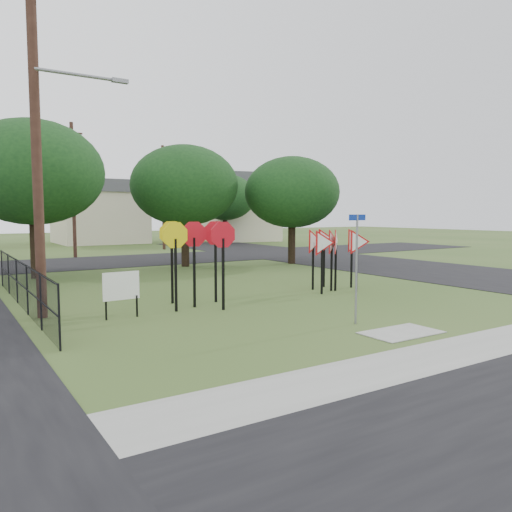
% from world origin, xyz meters
% --- Properties ---
extents(ground, '(140.00, 140.00, 0.00)m').
position_xyz_m(ground, '(0.00, 0.00, 0.00)').
color(ground, '#344F1D').
extents(sidewalk, '(30.00, 1.60, 0.02)m').
position_xyz_m(sidewalk, '(0.00, -4.20, 0.01)').
color(sidewalk, gray).
rests_on(sidewalk, ground).
extents(street_right, '(8.00, 50.00, 0.02)m').
position_xyz_m(street_right, '(12.00, 10.00, 0.01)').
color(street_right, black).
rests_on(street_right, ground).
extents(street_far, '(60.00, 8.00, 0.02)m').
position_xyz_m(street_far, '(0.00, 20.00, 0.01)').
color(street_far, black).
rests_on(street_far, ground).
extents(curb_pad, '(2.00, 1.20, 0.02)m').
position_xyz_m(curb_pad, '(0.00, -2.40, 0.01)').
color(curb_pad, gray).
rests_on(curb_pad, ground).
extents(street_name_sign, '(0.62, 0.06, 2.98)m').
position_xyz_m(street_name_sign, '(-0.23, -1.00, 1.71)').
color(street_name_sign, gray).
rests_on(street_name_sign, ground).
extents(stop_sign_cluster, '(2.60, 2.15, 2.78)m').
position_xyz_m(stop_sign_cluster, '(-2.80, 3.61, 2.03)').
color(stop_sign_cluster, black).
rests_on(stop_sign_cluster, ground).
extents(yield_sign_cluster, '(3.13, 1.78, 2.46)m').
position_xyz_m(yield_sign_cluster, '(3.23, 3.85, 1.80)').
color(yield_sign_cluster, black).
rests_on(yield_sign_cluster, ground).
extents(info_board, '(1.08, 0.11, 1.35)m').
position_xyz_m(info_board, '(-5.40, 3.14, 0.90)').
color(info_board, black).
rests_on(info_board, ground).
extents(utility_pole_main, '(3.55, 0.33, 10.00)m').
position_xyz_m(utility_pole_main, '(-7.24, 4.50, 5.21)').
color(utility_pole_main, '#452A20').
rests_on(utility_pole_main, ground).
extents(far_pole_a, '(1.40, 0.24, 9.00)m').
position_xyz_m(far_pole_a, '(-2.00, 24.00, 4.60)').
color(far_pole_a, '#452A20').
rests_on(far_pole_a, ground).
extents(far_pole_b, '(1.40, 0.24, 8.50)m').
position_xyz_m(far_pole_b, '(6.00, 28.00, 4.35)').
color(far_pole_b, '#452A20').
rests_on(far_pole_b, ground).
extents(fence_run, '(0.05, 11.55, 1.50)m').
position_xyz_m(fence_run, '(-7.60, 6.25, 0.78)').
color(fence_run, black).
rests_on(fence_run, ground).
extents(house_mid, '(8.40, 8.40, 6.20)m').
position_xyz_m(house_mid, '(4.00, 40.00, 3.15)').
color(house_mid, beige).
rests_on(house_mid, ground).
extents(house_right, '(8.30, 8.30, 7.20)m').
position_xyz_m(house_right, '(18.00, 36.00, 3.65)').
color(house_right, beige).
rests_on(house_right, ground).
extents(tree_near_left, '(6.40, 6.40, 7.27)m').
position_xyz_m(tree_near_left, '(-6.00, 14.00, 4.86)').
color(tree_near_left, black).
rests_on(tree_near_left, ground).
extents(tree_near_mid, '(6.00, 6.00, 6.80)m').
position_xyz_m(tree_near_mid, '(2.00, 15.00, 4.54)').
color(tree_near_mid, black).
rests_on(tree_near_mid, ground).
extents(tree_near_right, '(5.60, 5.60, 6.33)m').
position_xyz_m(tree_near_right, '(8.00, 13.00, 4.22)').
color(tree_near_right, black).
rests_on(tree_near_right, ground).
extents(tree_far_right, '(6.00, 6.00, 6.80)m').
position_xyz_m(tree_far_right, '(14.00, 32.00, 4.54)').
color(tree_far_right, black).
rests_on(tree_far_right, ground).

